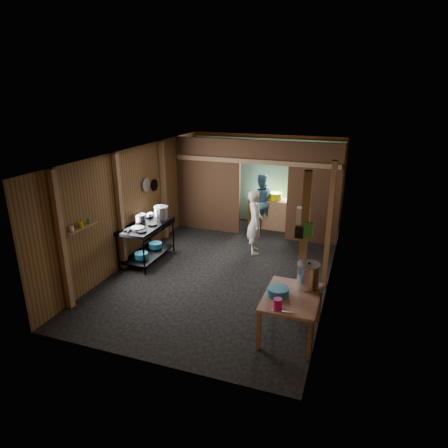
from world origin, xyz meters
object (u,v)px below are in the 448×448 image
at_px(yellow_tub, 276,196).
at_px(cook, 255,222).
at_px(stove_pot_large, 161,213).
at_px(prep_table, 291,315).
at_px(pink_bucket, 278,304).
at_px(gas_range, 147,242).
at_px(stock_pot, 308,276).

relative_size(yellow_tub, cook, 0.22).
bearing_deg(yellow_tub, stove_pot_large, -127.59).
bearing_deg(prep_table, pink_bucket, -107.12).
bearing_deg(cook, gas_range, 99.24).
relative_size(prep_table, yellow_tub, 3.42).
height_order(gas_range, stove_pot_large, stove_pot_large).
distance_m(stock_pot, cook, 3.20).
relative_size(stock_pot, yellow_tub, 1.28).
xyz_separation_m(gas_range, cook, (2.24, 1.30, 0.34)).
bearing_deg(stock_pot, stove_pot_large, 153.22).
height_order(stove_pot_large, yellow_tub, stove_pot_large).
distance_m(stove_pot_large, cook, 2.25).
bearing_deg(stock_pot, pink_bucket, -111.77).
bearing_deg(gas_range, yellow_tub, 54.40).
bearing_deg(cook, prep_table, -175.57).
xyz_separation_m(gas_range, stock_pot, (3.90, -1.44, 0.47)).
distance_m(stove_pot_large, yellow_tub, 3.51).
distance_m(prep_table, stove_pot_large, 4.25).
relative_size(gas_range, stock_pot, 3.37).
xyz_separation_m(yellow_tub, cook, (-0.07, -1.93, -0.16)).
bearing_deg(gas_range, stove_pot_large, 69.17).
distance_m(stove_pot_large, stock_pot, 4.18).
distance_m(stock_pot, yellow_tub, 4.93).
height_order(gas_range, stock_pot, stock_pot).
xyz_separation_m(prep_table, stock_pot, (0.19, 0.37, 0.56)).
bearing_deg(stove_pot_large, pink_bucket, -38.43).
bearing_deg(cook, stove_pot_large, 91.51).
xyz_separation_m(gas_range, prep_table, (3.71, -1.81, -0.09)).
bearing_deg(yellow_tub, pink_bucket, -77.06).
distance_m(gas_range, stock_pot, 4.18).
bearing_deg(prep_table, cook, 115.33).
bearing_deg(yellow_tub, stock_pot, -71.21).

